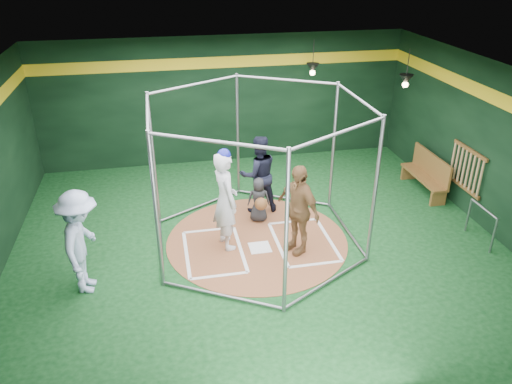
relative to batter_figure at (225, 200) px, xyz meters
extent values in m
cube|color=#0C3514|center=(0.65, 0.04, -1.08)|extent=(10.00, 9.00, 0.02)
cube|color=black|center=(0.65, 0.04, 2.43)|extent=(10.00, 9.00, 0.02)
cube|color=black|center=(0.65, 4.54, 0.68)|extent=(10.00, 0.10, 3.50)
cube|color=black|center=(0.65, -4.46, 0.68)|extent=(10.00, 0.10, 3.50)
cube|color=black|center=(5.65, 0.04, 0.68)|extent=(0.10, 9.00, 3.50)
cube|color=yellow|center=(0.65, 4.51, 1.73)|extent=(10.00, 0.01, 0.30)
cube|color=yellow|center=(5.62, 0.04, 1.73)|extent=(0.01, 9.00, 0.30)
cylinder|color=brown|center=(0.65, 0.04, -1.06)|extent=(3.80, 3.80, 0.01)
cube|color=white|center=(0.65, -0.26, -1.05)|extent=(0.43, 0.43, 0.01)
cube|color=white|center=(-0.30, 0.64, -1.05)|extent=(1.10, 0.07, 0.01)
cube|color=white|center=(-0.30, -1.06, -1.05)|extent=(1.10, 0.07, 0.01)
cube|color=white|center=(-0.85, -0.21, -1.05)|extent=(0.07, 1.70, 0.01)
cube|color=white|center=(0.25, -0.21, -1.05)|extent=(0.07, 1.70, 0.01)
cube|color=white|center=(1.60, 0.64, -1.05)|extent=(1.10, 0.07, 0.01)
cube|color=white|center=(1.60, -1.06, -1.05)|extent=(1.10, 0.07, 0.01)
cube|color=white|center=(1.05, -0.21, -1.05)|extent=(0.07, 1.70, 0.01)
cube|color=white|center=(2.15, -0.21, -1.05)|extent=(0.07, 1.70, 0.01)
cylinder|color=gray|center=(2.64, 1.19, 0.43)|extent=(0.07, 0.07, 3.00)
cylinder|color=gray|center=(0.65, 2.34, 0.43)|extent=(0.07, 0.07, 3.00)
cylinder|color=gray|center=(-1.34, 1.19, 0.43)|extent=(0.07, 0.07, 3.00)
cylinder|color=gray|center=(-1.34, -1.11, 0.43)|extent=(0.07, 0.07, 3.00)
cylinder|color=gray|center=(0.65, -2.26, 0.43)|extent=(0.07, 0.07, 3.00)
cylinder|color=gray|center=(2.64, -1.11, 0.43)|extent=(0.07, 0.07, 3.00)
cylinder|color=gray|center=(1.65, 1.77, 1.88)|extent=(2.02, 1.20, 0.06)
cylinder|color=gray|center=(1.65, 1.77, -1.02)|extent=(2.02, 1.20, 0.06)
cylinder|color=gray|center=(-0.34, 1.77, 1.88)|extent=(2.02, 1.20, 0.06)
cylinder|color=gray|center=(-0.34, 1.77, -1.02)|extent=(2.02, 1.20, 0.06)
cylinder|color=gray|center=(-1.34, 0.04, 1.88)|extent=(0.06, 2.30, 0.06)
cylinder|color=gray|center=(-1.34, 0.04, -1.02)|extent=(0.06, 2.30, 0.06)
cylinder|color=gray|center=(-0.34, -1.68, 1.88)|extent=(2.02, 1.20, 0.06)
cylinder|color=gray|center=(-0.34, -1.68, -1.02)|extent=(2.02, 1.20, 0.06)
cylinder|color=gray|center=(1.65, -1.68, 1.88)|extent=(2.02, 1.20, 0.06)
cylinder|color=gray|center=(1.65, -1.68, -1.02)|extent=(2.02, 1.20, 0.06)
cylinder|color=gray|center=(2.64, 0.04, 1.88)|extent=(0.06, 2.30, 0.06)
cylinder|color=gray|center=(2.64, 0.04, -1.02)|extent=(0.06, 2.30, 0.06)
cube|color=brown|center=(5.59, 0.44, 0.43)|extent=(0.05, 1.25, 0.08)
cube|color=brown|center=(5.59, 0.44, -0.47)|extent=(0.05, 1.25, 0.08)
cylinder|color=tan|center=(5.57, -0.11, -0.02)|extent=(0.06, 0.06, 0.85)
cylinder|color=tan|center=(5.57, 0.05, -0.02)|extent=(0.06, 0.06, 0.85)
cylinder|color=tan|center=(5.57, 0.21, -0.02)|extent=(0.06, 0.06, 0.85)
cylinder|color=tan|center=(5.57, 0.37, -0.02)|extent=(0.06, 0.06, 0.85)
cylinder|color=tan|center=(5.57, 0.52, -0.02)|extent=(0.06, 0.06, 0.85)
cylinder|color=tan|center=(5.57, 0.68, -0.02)|extent=(0.06, 0.06, 0.85)
cylinder|color=tan|center=(5.57, 0.84, -0.02)|extent=(0.06, 0.06, 0.85)
cylinder|color=tan|center=(5.57, 0.99, -0.02)|extent=(0.06, 0.06, 0.85)
cone|color=black|center=(2.85, 3.64, 1.68)|extent=(0.34, 0.34, 0.22)
sphere|color=#FFD899|center=(2.85, 3.64, 1.55)|extent=(0.14, 0.14, 0.14)
cylinder|color=black|center=(2.85, 3.64, 2.03)|extent=(0.02, 0.02, 0.70)
cone|color=black|center=(4.65, 2.04, 1.68)|extent=(0.34, 0.34, 0.22)
sphere|color=#FFD899|center=(4.65, 2.04, 1.55)|extent=(0.14, 0.14, 0.14)
cylinder|color=black|center=(4.65, 2.04, 2.03)|extent=(0.02, 0.02, 0.70)
imported|color=silver|center=(0.00, 0.00, -0.02)|extent=(0.66, 0.85, 2.07)
sphere|color=navy|center=(0.00, 0.00, 0.95)|extent=(0.26, 0.26, 0.26)
imported|color=#A07444|center=(1.37, -0.46, -0.12)|extent=(0.92, 1.18, 1.87)
imported|color=black|center=(0.86, 0.88, -0.54)|extent=(0.56, 0.43, 1.03)
sphere|color=brown|center=(0.86, 0.63, -0.52)|extent=(0.28, 0.28, 0.28)
imported|color=black|center=(0.95, 1.34, -0.14)|extent=(0.96, 0.78, 1.83)
imported|color=#ADC0E5|center=(-2.67, -0.92, -0.09)|extent=(0.85, 1.33, 1.95)
cube|color=brown|center=(5.20, 1.50, -0.67)|extent=(0.40, 1.71, 0.06)
cube|color=brown|center=(5.36, 1.50, -0.35)|extent=(0.06, 1.71, 0.57)
cube|color=brown|center=(5.20, 0.74, -0.88)|extent=(0.38, 0.08, 0.38)
cube|color=brown|center=(5.20, 2.26, -0.88)|extent=(0.38, 0.08, 0.38)
cylinder|color=gray|center=(5.20, -1.34, -0.67)|extent=(0.05, 0.05, 0.79)
cylinder|color=gray|center=(5.20, -0.46, -0.67)|extent=(0.05, 0.05, 0.79)
cylinder|color=gray|center=(5.20, -0.90, -0.30)|extent=(0.05, 0.88, 0.05)
camera|label=1|loc=(-1.14, -8.73, 4.57)|focal=35.00mm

